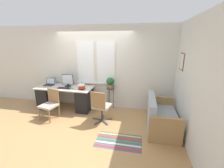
# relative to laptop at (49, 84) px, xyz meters

# --- Properties ---
(ground_plane) EXTENTS (14.00, 14.00, 0.00)m
(ground_plane) POSITION_rel_laptop_xyz_m (1.54, -0.49, -0.80)
(ground_plane) COLOR tan
(wall_back_with_window) EXTENTS (9.00, 0.12, 2.70)m
(wall_back_with_window) POSITION_rel_laptop_xyz_m (1.54, 0.33, 0.56)
(wall_back_with_window) COLOR silver
(wall_back_with_window) RESTS_ON ground_plane
(wall_right_with_picture) EXTENTS (0.08, 9.00, 2.70)m
(wall_right_with_picture) POSITION_rel_laptop_xyz_m (4.13, -0.49, 0.56)
(wall_right_with_picture) COLOR silver
(wall_right_with_picture) RESTS_ON ground_plane
(desk) EXTENTS (1.85, 0.74, 0.75)m
(desk) POSITION_rel_laptop_xyz_m (0.63, -0.12, -0.40)
(desk) COLOR beige
(desk) RESTS_ON ground_plane
(laptop) EXTENTS (0.33, 0.27, 0.22)m
(laptop) POSITION_rel_laptop_xyz_m (0.00, 0.00, 0.00)
(laptop) COLOR black
(laptop) RESTS_ON desk
(monitor) EXTENTS (0.39, 0.22, 0.40)m
(monitor) POSITION_rel_laptop_xyz_m (0.70, -0.02, 0.14)
(monitor) COLOR black
(monitor) RESTS_ON desk
(keyboard) EXTENTS (0.42, 0.15, 0.02)m
(keyboard) POSITION_rel_laptop_xyz_m (0.68, -0.25, -0.04)
(keyboard) COLOR black
(keyboard) RESTS_ON desk
(mouse) EXTENTS (0.04, 0.06, 0.03)m
(mouse) POSITION_rel_laptop_xyz_m (0.97, -0.24, -0.03)
(mouse) COLOR slate
(mouse) RESTS_ON desk
(book_stack) EXTENTS (0.21, 0.19, 0.18)m
(book_stack) POSITION_rel_laptop_xyz_m (1.28, -0.25, 0.04)
(book_stack) COLOR black
(book_stack) RESTS_ON desk
(desk_chair_wooden) EXTENTS (0.51, 0.52, 0.85)m
(desk_chair_wooden) POSITION_rel_laptop_xyz_m (0.52, -0.82, -0.35)
(desk_chair_wooden) COLOR olive
(desk_chair_wooden) RESTS_ON ground_plane
(office_chair_swivel) EXTENTS (0.58, 0.58, 0.93)m
(office_chair_swivel) POSITION_rel_laptop_xyz_m (2.04, -0.77, -0.30)
(office_chair_swivel) COLOR #47474C
(office_chair_swivel) RESTS_ON ground_plane
(couch_loveseat) EXTENTS (0.73, 1.37, 0.82)m
(couch_loveseat) POSITION_rel_laptop_xyz_m (3.63, -0.75, -0.51)
(couch_loveseat) COLOR #9EA8B2
(couch_loveseat) RESTS_ON ground_plane
(plant_stand) EXTENTS (0.25, 0.25, 0.71)m
(plant_stand) POSITION_rel_laptop_xyz_m (2.10, 0.17, -0.18)
(plant_stand) COLOR #333338
(plant_stand) RESTS_ON ground_plane
(potted_plant) EXTENTS (0.26, 0.26, 0.35)m
(potted_plant) POSITION_rel_laptop_xyz_m (2.10, 0.17, 0.12)
(potted_plant) COLOR #9E6B4C
(potted_plant) RESTS_ON plant_stand
(floor_rug_striped) EXTENTS (1.05, 0.61, 0.01)m
(floor_rug_striped) POSITION_rel_laptop_xyz_m (2.66, -1.52, -0.79)
(floor_rug_striped) COLOR #565B6B
(floor_rug_striped) RESTS_ON ground_plane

